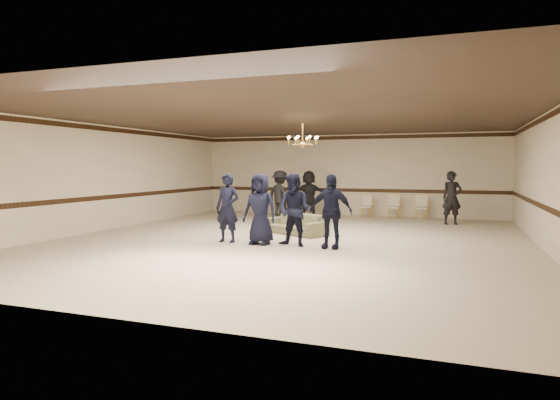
{
  "coord_description": "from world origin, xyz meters",
  "views": [
    {
      "loc": [
        4.02,
        -11.96,
        1.94
      ],
      "look_at": [
        -0.13,
        -0.5,
        1.09
      ],
      "focal_mm": 30.93,
      "sensor_mm": 36.0,
      "label": 1
    }
  ],
  "objects_px": {
    "boy_d": "(331,211)",
    "settee": "(295,224)",
    "boy_b": "(260,209)",
    "adult_left": "(280,195)",
    "banquet_chair_mid": "(393,207)",
    "console_table": "(293,206)",
    "boy_a": "(227,208)",
    "banquet_chair_left": "(366,206)",
    "banquet_chair_right": "(421,208)",
    "adult_mid": "(309,194)",
    "chandelier": "(303,133)",
    "boy_c": "(294,210)",
    "adult_right": "(452,198)"
  },
  "relations": [
    {
      "from": "settee",
      "to": "adult_mid",
      "type": "bearing_deg",
      "value": 129.54
    },
    {
      "from": "adult_left",
      "to": "banquet_chair_left",
      "type": "bearing_deg",
      "value": -127.02
    },
    {
      "from": "adult_right",
      "to": "boy_c",
      "type": "bearing_deg",
      "value": -140.84
    },
    {
      "from": "boy_c",
      "to": "console_table",
      "type": "relative_size",
      "value": 2.15
    },
    {
      "from": "adult_right",
      "to": "adult_left",
      "type": "bearing_deg",
      "value": 162.9
    },
    {
      "from": "banquet_chair_right",
      "to": "boy_d",
      "type": "bearing_deg",
      "value": -102.13
    },
    {
      "from": "boy_d",
      "to": "console_table",
      "type": "relative_size",
      "value": 2.15
    },
    {
      "from": "chandelier",
      "to": "adult_right",
      "type": "height_order",
      "value": "chandelier"
    },
    {
      "from": "banquet_chair_mid",
      "to": "banquet_chair_right",
      "type": "bearing_deg",
      "value": -1.57
    },
    {
      "from": "boy_a",
      "to": "banquet_chair_right",
      "type": "relative_size",
      "value": 2.04
    },
    {
      "from": "adult_right",
      "to": "chandelier",
      "type": "bearing_deg",
      "value": -154.01
    },
    {
      "from": "boy_c",
      "to": "console_table",
      "type": "xyz_separation_m",
      "value": [
        -2.48,
        7.36,
        -0.54
      ]
    },
    {
      "from": "boy_b",
      "to": "adult_left",
      "type": "height_order",
      "value": "adult_left"
    },
    {
      "from": "boy_c",
      "to": "adult_mid",
      "type": "height_order",
      "value": "adult_mid"
    },
    {
      "from": "boy_d",
      "to": "chandelier",
      "type": "bearing_deg",
      "value": 126.16
    },
    {
      "from": "settee",
      "to": "banquet_chair_left",
      "type": "distance_m",
      "value": 5.25
    },
    {
      "from": "boy_b",
      "to": "boy_c",
      "type": "xyz_separation_m",
      "value": [
        0.9,
        0.0,
        0.0
      ]
    },
    {
      "from": "banquet_chair_left",
      "to": "boy_c",
      "type": "bearing_deg",
      "value": -91.15
    },
    {
      "from": "banquet_chair_mid",
      "to": "adult_left",
      "type": "bearing_deg",
      "value": -160.97
    },
    {
      "from": "console_table",
      "to": "adult_left",
      "type": "bearing_deg",
      "value": -84.59
    },
    {
      "from": "adult_mid",
      "to": "boy_a",
      "type": "bearing_deg",
      "value": 68.14
    },
    {
      "from": "boy_d",
      "to": "console_table",
      "type": "xyz_separation_m",
      "value": [
        -3.38,
        7.36,
        -0.54
      ]
    },
    {
      "from": "banquet_chair_left",
      "to": "banquet_chair_mid",
      "type": "bearing_deg",
      "value": 3.0
    },
    {
      "from": "boy_b",
      "to": "settee",
      "type": "height_order",
      "value": "boy_b"
    },
    {
      "from": "boy_d",
      "to": "settee",
      "type": "distance_m",
      "value": 2.63
    },
    {
      "from": "settee",
      "to": "console_table",
      "type": "distance_m",
      "value": 5.62
    },
    {
      "from": "adult_mid",
      "to": "banquet_chair_mid",
      "type": "bearing_deg",
      "value": 175.03
    },
    {
      "from": "boy_a",
      "to": "boy_d",
      "type": "bearing_deg",
      "value": 4.01
    },
    {
      "from": "boy_b",
      "to": "banquet_chair_left",
      "type": "xyz_separation_m",
      "value": [
        1.42,
        7.16,
        -0.45
      ]
    },
    {
      "from": "chandelier",
      "to": "console_table",
      "type": "distance_m",
      "value": 6.39
    },
    {
      "from": "adult_mid",
      "to": "banquet_chair_right",
      "type": "bearing_deg",
      "value": 171.57
    },
    {
      "from": "console_table",
      "to": "boy_b",
      "type": "bearing_deg",
      "value": -74.36
    },
    {
      "from": "boy_d",
      "to": "settee",
      "type": "relative_size",
      "value": 0.88
    },
    {
      "from": "adult_right",
      "to": "console_table",
      "type": "xyz_separation_m",
      "value": [
        -6.06,
        1.38,
        -0.55
      ]
    },
    {
      "from": "banquet_chair_right",
      "to": "adult_right",
      "type": "bearing_deg",
      "value": -47.65
    },
    {
      "from": "boy_d",
      "to": "adult_mid",
      "type": "xyz_separation_m",
      "value": [
        -2.43,
        6.38,
        0.01
      ]
    },
    {
      "from": "boy_c",
      "to": "settee",
      "type": "height_order",
      "value": "boy_c"
    },
    {
      "from": "boy_c",
      "to": "banquet_chair_left",
      "type": "height_order",
      "value": "boy_c"
    },
    {
      "from": "boy_b",
      "to": "console_table",
      "type": "xyz_separation_m",
      "value": [
        -1.58,
        7.36,
        -0.54
      ]
    },
    {
      "from": "settee",
      "to": "adult_right",
      "type": "bearing_deg",
      "value": 71.09
    },
    {
      "from": "boy_c",
      "to": "banquet_chair_right",
      "type": "distance_m",
      "value": 7.61
    },
    {
      "from": "boy_d",
      "to": "banquet_chair_left",
      "type": "relative_size",
      "value": 2.04
    },
    {
      "from": "boy_a",
      "to": "settee",
      "type": "height_order",
      "value": "boy_a"
    },
    {
      "from": "adult_right",
      "to": "banquet_chair_mid",
      "type": "xyz_separation_m",
      "value": [
        -2.06,
        1.18,
        -0.46
      ]
    },
    {
      "from": "banquet_chair_mid",
      "to": "console_table",
      "type": "height_order",
      "value": "banquet_chair_mid"
    },
    {
      "from": "boy_c",
      "to": "settee",
      "type": "bearing_deg",
      "value": 117.84
    },
    {
      "from": "banquet_chair_left",
      "to": "banquet_chair_right",
      "type": "bearing_deg",
      "value": 3.0
    },
    {
      "from": "boy_d",
      "to": "adult_mid",
      "type": "relative_size",
      "value": 0.99
    },
    {
      "from": "chandelier",
      "to": "banquet_chair_mid",
      "type": "distance_m",
      "value": 6.12
    },
    {
      "from": "boy_b",
      "to": "settee",
      "type": "bearing_deg",
      "value": 85.86
    }
  ]
}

